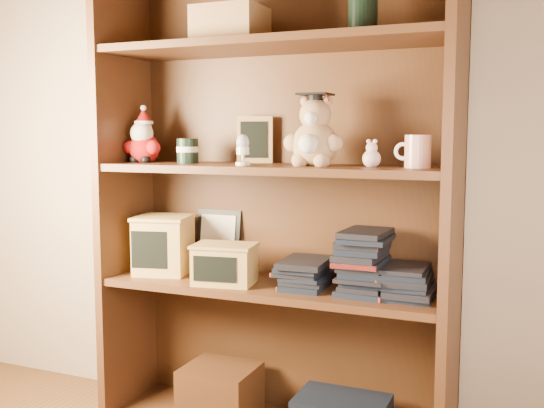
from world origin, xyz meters
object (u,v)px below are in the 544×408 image
at_px(bookcase, 277,214).
at_px(teacher_mug, 417,151).
at_px(treats_box, 164,244).
at_px(grad_teddy_bear, 314,138).

height_order(bookcase, teacher_mug, bookcase).
height_order(bookcase, treats_box, bookcase).
distance_m(bookcase, teacher_mug, 0.53).
distance_m(bookcase, treats_box, 0.44).
xyz_separation_m(bookcase, teacher_mug, (0.48, -0.05, 0.22)).
bearing_deg(treats_box, grad_teddy_bear, -0.63).
bearing_deg(teacher_mug, treats_box, -179.94).
xyz_separation_m(bookcase, grad_teddy_bear, (0.15, -0.06, 0.26)).
bearing_deg(teacher_mug, grad_teddy_bear, -178.73).
relative_size(teacher_mug, treats_box, 0.49).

